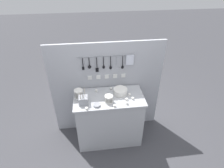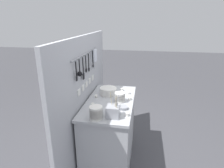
{
  "view_description": "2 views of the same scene",
  "coord_description": "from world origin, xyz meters",
  "px_view_note": "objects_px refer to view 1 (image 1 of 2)",
  "views": [
    {
      "loc": [
        -0.25,
        -2.38,
        2.81
      ],
      "look_at": [
        0.05,
        0.01,
        1.19
      ],
      "focal_mm": 30.0,
      "sensor_mm": 36.0,
      "label": 1
    },
    {
      "loc": [
        -2.15,
        -0.4,
        1.93
      ],
      "look_at": [
        -0.05,
        -0.03,
        1.19
      ],
      "focal_mm": 30.0,
      "sensor_mm": 36.0,
      "label": 2
    }
  ],
  "objects_px": {
    "plate_stack": "(120,91)",
    "cup_edge_near": "(127,103)",
    "cup_centre": "(96,91)",
    "cup_front_left": "(111,89)",
    "cup_back_right": "(87,109)",
    "cup_by_caddy": "(133,98)",
    "bowl_stack_nested_right": "(109,99)",
    "cup_mid_row": "(127,99)",
    "cutlery_caddy": "(83,100)",
    "cup_front_right": "(115,106)",
    "cup_back_left": "(129,95)",
    "bowl_stack_tall_left": "(79,94)",
    "steel_mixing_bowl": "(97,105)"
  },
  "relations": [
    {
      "from": "cup_back_right",
      "to": "cup_centre",
      "type": "height_order",
      "value": "same"
    },
    {
      "from": "bowl_stack_nested_right",
      "to": "cup_by_caddy",
      "type": "bearing_deg",
      "value": 3.19
    },
    {
      "from": "cup_front_right",
      "to": "cup_back_left",
      "type": "bearing_deg",
      "value": 41.36
    },
    {
      "from": "bowl_stack_tall_left",
      "to": "cutlery_caddy",
      "type": "height_order",
      "value": "cutlery_caddy"
    },
    {
      "from": "steel_mixing_bowl",
      "to": "cup_edge_near",
      "type": "bearing_deg",
      "value": -2.03
    },
    {
      "from": "cup_mid_row",
      "to": "cup_back_left",
      "type": "relative_size",
      "value": 1.0
    },
    {
      "from": "cup_back_right",
      "to": "cup_back_left",
      "type": "xyz_separation_m",
      "value": [
        0.7,
        0.25,
        0.0
      ]
    },
    {
      "from": "bowl_stack_tall_left",
      "to": "cup_edge_near",
      "type": "relative_size",
      "value": 3.49
    },
    {
      "from": "cup_centre",
      "to": "cup_by_caddy",
      "type": "xyz_separation_m",
      "value": [
        0.56,
        -0.28,
        0.0
      ]
    },
    {
      "from": "cup_back_left",
      "to": "cutlery_caddy",
      "type": "bearing_deg",
      "value": -171.84
    },
    {
      "from": "cup_edge_near",
      "to": "cup_front_left",
      "type": "xyz_separation_m",
      "value": [
        -0.2,
        0.41,
        0.0
      ]
    },
    {
      "from": "cup_back_right",
      "to": "cup_front_left",
      "type": "bearing_deg",
      "value": 47.32
    },
    {
      "from": "cup_edge_near",
      "to": "cup_centre",
      "type": "height_order",
      "value": "same"
    },
    {
      "from": "plate_stack",
      "to": "bowl_stack_tall_left",
      "type": "bearing_deg",
      "value": -179.71
    },
    {
      "from": "cup_back_left",
      "to": "bowl_stack_tall_left",
      "type": "bearing_deg",
      "value": 175.67
    },
    {
      "from": "cup_mid_row",
      "to": "cup_back_right",
      "type": "bearing_deg",
      "value": -167.4
    },
    {
      "from": "plate_stack",
      "to": "cup_by_caddy",
      "type": "height_order",
      "value": "plate_stack"
    },
    {
      "from": "bowl_stack_tall_left",
      "to": "cup_back_left",
      "type": "bearing_deg",
      "value": -4.33
    },
    {
      "from": "cup_mid_row",
      "to": "cup_front_right",
      "type": "xyz_separation_m",
      "value": [
        -0.21,
        -0.13,
        0.0
      ]
    },
    {
      "from": "cup_mid_row",
      "to": "cup_centre",
      "type": "bearing_deg",
      "value": 147.82
    },
    {
      "from": "bowl_stack_nested_right",
      "to": "cutlery_caddy",
      "type": "height_order",
      "value": "cutlery_caddy"
    },
    {
      "from": "cup_back_right",
      "to": "cup_by_caddy",
      "type": "relative_size",
      "value": 1.0
    },
    {
      "from": "plate_stack",
      "to": "cup_edge_near",
      "type": "distance_m",
      "value": 0.28
    },
    {
      "from": "bowl_stack_nested_right",
      "to": "cup_by_caddy",
      "type": "distance_m",
      "value": 0.38
    },
    {
      "from": "cup_back_left",
      "to": "cup_front_right",
      "type": "xyz_separation_m",
      "value": [
        -0.28,
        -0.25,
        0.0
      ]
    },
    {
      "from": "bowl_stack_nested_right",
      "to": "plate_stack",
      "type": "bearing_deg",
      "value": 41.8
    },
    {
      "from": "cup_mid_row",
      "to": "cup_centre",
      "type": "distance_m",
      "value": 0.54
    },
    {
      "from": "bowl_stack_tall_left",
      "to": "cup_back_right",
      "type": "distance_m",
      "value": 0.34
    },
    {
      "from": "cup_by_caddy",
      "to": "cup_back_left",
      "type": "height_order",
      "value": "same"
    },
    {
      "from": "bowl_stack_tall_left",
      "to": "cup_front_right",
      "type": "xyz_separation_m",
      "value": [
        0.54,
        -0.31,
        -0.05
      ]
    },
    {
      "from": "cutlery_caddy",
      "to": "cup_front_left",
      "type": "height_order",
      "value": "cutlery_caddy"
    },
    {
      "from": "cup_centre",
      "to": "cup_front_left",
      "type": "relative_size",
      "value": 1.0
    },
    {
      "from": "bowl_stack_nested_right",
      "to": "cup_centre",
      "type": "height_order",
      "value": "bowl_stack_nested_right"
    },
    {
      "from": "cup_back_right",
      "to": "bowl_stack_tall_left",
      "type": "bearing_deg",
      "value": 110.16
    },
    {
      "from": "cup_centre",
      "to": "cup_front_right",
      "type": "distance_m",
      "value": 0.49
    },
    {
      "from": "plate_stack",
      "to": "cup_by_caddy",
      "type": "relative_size",
      "value": 5.77
    },
    {
      "from": "cup_front_left",
      "to": "cutlery_caddy",
      "type": "bearing_deg",
      "value": -146.36
    },
    {
      "from": "plate_stack",
      "to": "cup_mid_row",
      "type": "height_order",
      "value": "plate_stack"
    },
    {
      "from": "cutlery_caddy",
      "to": "cup_by_caddy",
      "type": "relative_size",
      "value": 6.7
    },
    {
      "from": "steel_mixing_bowl",
      "to": "cup_front_right",
      "type": "relative_size",
      "value": 2.67
    },
    {
      "from": "cup_by_caddy",
      "to": "cup_front_right",
      "type": "xyz_separation_m",
      "value": [
        -0.31,
        -0.14,
        0.0
      ]
    },
    {
      "from": "steel_mixing_bowl",
      "to": "cup_edge_near",
      "type": "xyz_separation_m",
      "value": [
        0.46,
        -0.02,
        0.0
      ]
    },
    {
      "from": "cup_back_left",
      "to": "cup_front_right",
      "type": "bearing_deg",
      "value": -138.64
    },
    {
      "from": "plate_stack",
      "to": "cup_edge_near",
      "type": "relative_size",
      "value": 5.77
    },
    {
      "from": "cutlery_caddy",
      "to": "cup_centre",
      "type": "distance_m",
      "value": 0.36
    },
    {
      "from": "cup_back_right",
      "to": "cup_centre",
      "type": "bearing_deg",
      "value": 68.42
    },
    {
      "from": "cup_centre",
      "to": "cup_front_right",
      "type": "relative_size",
      "value": 1.0
    },
    {
      "from": "plate_stack",
      "to": "cup_back_right",
      "type": "height_order",
      "value": "plate_stack"
    },
    {
      "from": "bowl_stack_nested_right",
      "to": "cup_mid_row",
      "type": "height_order",
      "value": "bowl_stack_nested_right"
    },
    {
      "from": "bowl_stack_nested_right",
      "to": "cup_front_right",
      "type": "bearing_deg",
      "value": -59.24
    }
  ]
}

